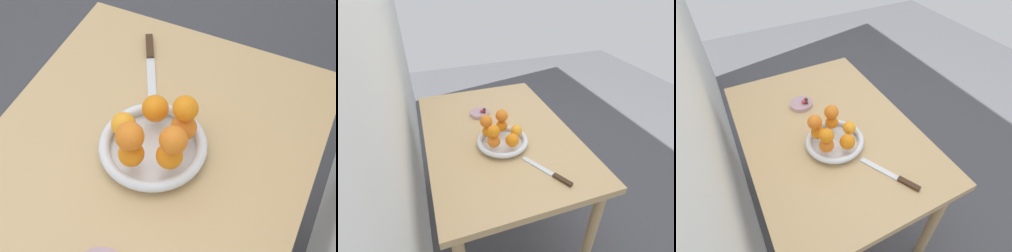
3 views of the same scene
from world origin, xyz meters
TOP-DOWN VIEW (x-y plane):
  - ground_plane at (0.00, 0.00)m, footprint 6.00×6.00m
  - dining_table at (0.00, 0.00)m, footprint 1.10×0.76m
  - fruit_bowl at (-0.11, 0.01)m, footprint 0.25×0.25m
  - candy_dish at (0.21, 0.05)m, footprint 0.11×0.11m
  - orange_0 at (-0.04, -0.01)m, footprint 0.06×0.06m
  - orange_1 at (-0.07, 0.07)m, footprint 0.06×0.06m
  - orange_2 at (-0.16, 0.07)m, footprint 0.06×0.06m
  - orange_3 at (-0.18, -0.01)m, footprint 0.06×0.06m
  - orange_4 at (-0.11, -0.06)m, footprint 0.06×0.06m
  - orange_5 at (-0.04, -0.01)m, footprint 0.06×0.06m
  - orange_6 at (-0.16, 0.07)m, footprint 0.06×0.06m
  - orange_7 at (-0.07, 0.08)m, footprint 0.06×0.06m
  - candy_ball_0 at (0.22, 0.02)m, footprint 0.02×0.02m
  - candy_ball_1 at (0.20, 0.04)m, footprint 0.02×0.02m
  - candy_ball_2 at (0.21, 0.02)m, footprint 0.02×0.02m
  - candy_ball_3 at (0.19, 0.03)m, footprint 0.01×0.01m
  - knife at (-0.37, -0.12)m, footprint 0.24×0.14m

SIDE VIEW (x-z plane):
  - ground_plane at x=0.00m, z-range 0.00..0.00m
  - dining_table at x=0.00m, z-range 0.28..1.02m
  - knife at x=-0.37m, z-range 0.74..0.75m
  - candy_dish at x=0.21m, z-range 0.74..0.76m
  - fruit_bowl at x=-0.11m, z-range 0.74..0.78m
  - candy_ball_3 at x=0.19m, z-range 0.76..0.78m
  - candy_ball_0 at x=0.22m, z-range 0.76..0.78m
  - candy_ball_2 at x=0.21m, z-range 0.76..0.78m
  - candy_ball_1 at x=0.20m, z-range 0.76..0.78m
  - orange_4 at x=-0.11m, z-range 0.78..0.84m
  - orange_0 at x=-0.04m, z-range 0.78..0.84m
  - orange_1 at x=-0.07m, z-range 0.78..0.84m
  - orange_2 at x=-0.16m, z-range 0.78..0.84m
  - orange_3 at x=-0.18m, z-range 0.78..0.84m
  - orange_5 at x=-0.04m, z-range 0.84..0.90m
  - orange_6 at x=-0.16m, z-range 0.84..0.90m
  - orange_7 at x=-0.07m, z-range 0.84..0.90m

